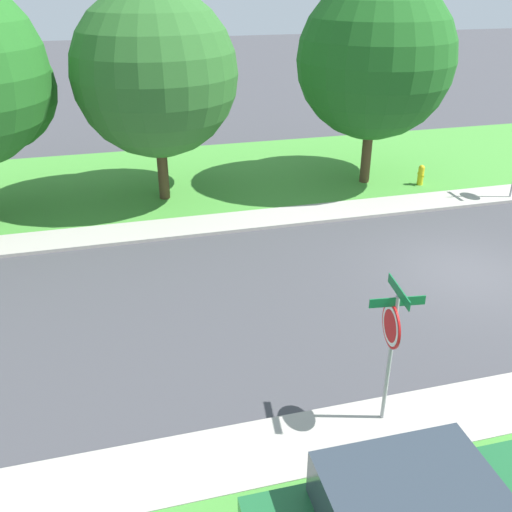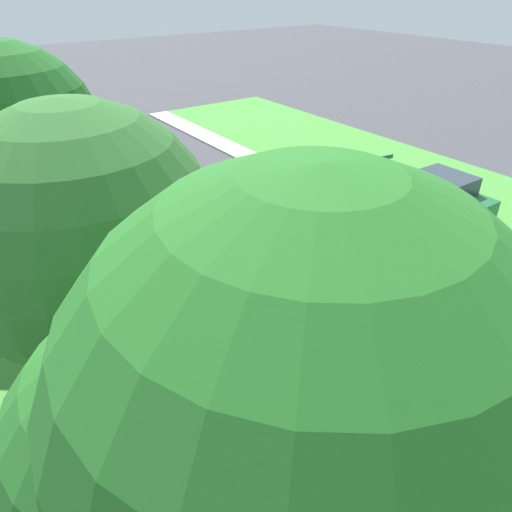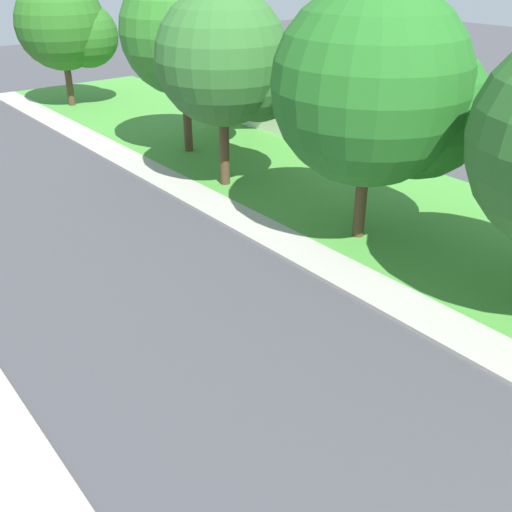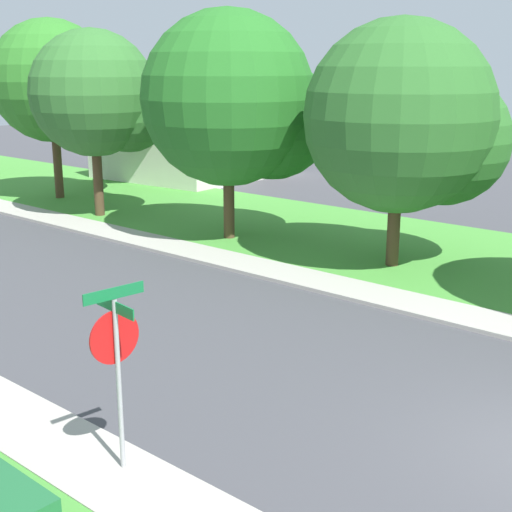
% 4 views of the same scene
% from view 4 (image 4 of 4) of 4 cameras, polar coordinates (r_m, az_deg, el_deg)
% --- Properties ---
extents(sidewalk_east, '(1.40, 56.00, 0.10)m').
position_cam_4_polar(sidewalk_east, '(21.50, -3.91, 0.06)').
color(sidewalk_east, '#ADA89E').
rests_on(sidewalk_east, ground).
extents(lawn_east, '(8.00, 56.00, 0.08)m').
position_cam_4_polar(lawn_east, '(24.97, 3.66, 2.16)').
color(lawn_east, '#479338').
rests_on(lawn_east, ground).
extents(stop_sign_far_corner, '(0.92, 0.92, 2.77)m').
position_cam_4_polar(stop_sign_far_corner, '(9.92, -11.15, -7.32)').
color(stop_sign_far_corner, '#9E9EA3').
rests_on(stop_sign_far_corner, ground).
extents(tree_across_left, '(5.64, 5.25, 6.88)m').
position_cam_4_polar(tree_across_left, '(20.16, 12.32, 10.40)').
color(tree_across_left, '#4C3823').
rests_on(tree_across_left, ground).
extents(tree_sidewalk_near, '(5.40, 5.03, 7.47)m').
position_cam_4_polar(tree_sidewalk_near, '(31.35, -15.38, 13.07)').
color(tree_sidewalk_near, '#4C3823').
rests_on(tree_sidewalk_near, ground).
extents(tree_sidewalk_mid, '(5.93, 5.52, 7.34)m').
position_cam_4_polar(tree_sidewalk_mid, '(23.03, -1.32, 12.08)').
color(tree_sidewalk_mid, '#4C3823').
rests_on(tree_sidewalk_mid, ground).
extents(tree_sidewalk_far, '(4.94, 4.59, 6.90)m').
position_cam_4_polar(tree_sidewalk_far, '(27.20, -12.23, 12.31)').
color(tree_sidewalk_far, '#4C3823').
rests_on(tree_sidewalk_far, ground).
extents(house_right_setback, '(9.56, 8.45, 4.60)m').
position_cam_4_polar(house_right_setback, '(37.31, -4.80, 10.08)').
color(house_right_setback, silver).
rests_on(house_right_setback, ground).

